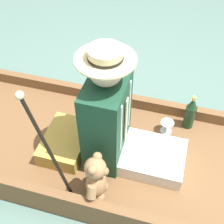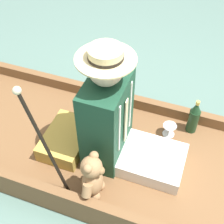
{
  "view_description": "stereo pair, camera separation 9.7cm",
  "coord_description": "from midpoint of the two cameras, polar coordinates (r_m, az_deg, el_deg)",
  "views": [
    {
      "loc": [
        1.3,
        0.27,
        1.96
      ],
      "look_at": [
        0.03,
        -0.09,
        0.57
      ],
      "focal_mm": 50.0,
      "sensor_mm": 36.0,
      "label": 1
    },
    {
      "loc": [
        1.27,
        0.36,
        1.96
      ],
      "look_at": [
        0.03,
        -0.09,
        0.57
      ],
      "focal_mm": 50.0,
      "sensor_mm": 36.0,
      "label": 2
    }
  ],
  "objects": [
    {
      "name": "teddy_bear",
      "position": [
        1.93,
        -2.08,
        -11.92
      ],
      "size": [
        0.25,
        0.15,
        0.36
      ],
      "color": "#9E754C",
      "rests_on": "punt_boat"
    },
    {
      "name": "punt_boat",
      "position": [
        2.29,
        3.67,
        -8.53
      ],
      "size": [
        1.01,
        3.2,
        0.24
      ],
      "color": "brown",
      "rests_on": "ground_plane"
    },
    {
      "name": "seat_cushion",
      "position": [
        2.25,
        -7.05,
        -4.97
      ],
      "size": [
        0.41,
        0.29,
        0.12
      ],
      "color": "#B7933D",
      "rests_on": "punt_boat"
    },
    {
      "name": "ground_plane",
      "position": [
        2.36,
        3.57,
        -9.68
      ],
      "size": [
        16.0,
        16.0,
        0.0
      ],
      "primitive_type": "plane",
      "color": "slate"
    },
    {
      "name": "wine_glass",
      "position": [
        2.34,
        11.63,
        -2.98
      ],
      "size": [
        0.1,
        0.1,
        0.1
      ],
      "color": "silver",
      "rests_on": "punt_boat"
    },
    {
      "name": "seated_person",
      "position": [
        1.97,
        2.1,
        -1.94
      ],
      "size": [
        0.39,
        0.7,
        0.88
      ],
      "rotation": [
        0.0,
        0.0,
        0.07
      ],
      "color": "white",
      "rests_on": "punt_boat"
    },
    {
      "name": "walking_cane",
      "position": [
        1.71,
        -11.18,
        -4.8
      ],
      "size": [
        0.04,
        0.21,
        0.84
      ],
      "color": "black",
      "rests_on": "punt_boat"
    },
    {
      "name": "champagne_bottle",
      "position": [
        2.35,
        15.91,
        -0.96
      ],
      "size": [
        0.08,
        0.08,
        0.3
      ],
      "color": "#19381E",
      "rests_on": "punt_boat"
    }
  ]
}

